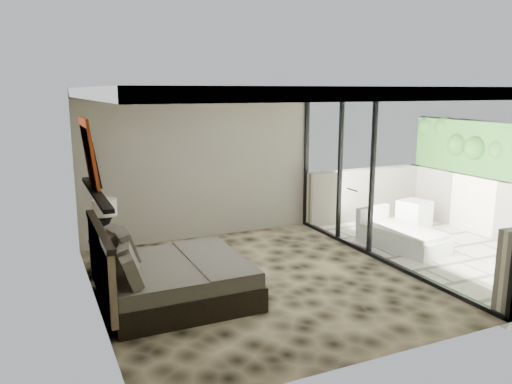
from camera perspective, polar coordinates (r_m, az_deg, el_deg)
name	(u,v)px	position (r m, az deg, el deg)	size (l,w,h in m)	color
floor	(257,281)	(7.48, 0.08, -10.13)	(5.00, 5.00, 0.00)	black
ceiling	(257,88)	(6.95, 0.09, 11.77)	(4.50, 5.00, 0.02)	silver
back_wall	(201,165)	(9.37, -6.27, 3.12)	(4.50, 0.02, 2.80)	gray
left_wall	(92,202)	(6.50, -18.19, -1.15)	(0.02, 5.00, 2.80)	gray
glass_wall	(384,177)	(8.26, 14.43, 1.68)	(0.08, 5.00, 2.80)	white
terrace_slab	(447,251)	(9.59, 21.04, -6.36)	(3.00, 5.00, 0.12)	beige
parapet_far	(504,211)	(10.43, 26.51, -1.94)	(0.30, 5.00, 1.10)	beige
foliage_hedge	(510,152)	(10.25, 27.06, 4.05)	(0.36, 4.60, 1.10)	#2F651F
picture_ledge	(96,193)	(6.58, -17.82, -0.08)	(0.12, 2.20, 0.05)	black
bed	(169,278)	(6.82, -9.93, -9.64)	(1.93, 1.87, 1.06)	black
nightstand	(110,255)	(8.01, -16.35, -6.98)	(0.56, 0.56, 0.56)	black
table_lamp	(105,215)	(7.81, -16.85, -2.49)	(0.36, 0.36, 0.65)	black
abstract_canvas	(89,152)	(6.87, -18.57, 4.36)	(0.04, 0.90, 0.90)	#B02C0F
framed_print	(94,163)	(6.87, -18.01, 3.13)	(0.03, 0.50, 0.60)	black
ottoman	(414,214)	(10.78, 17.62, -2.37)	(0.54, 0.54, 0.54)	white
lounger	(400,236)	(9.35, 16.14, -4.90)	(1.01, 1.66, 0.61)	silver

